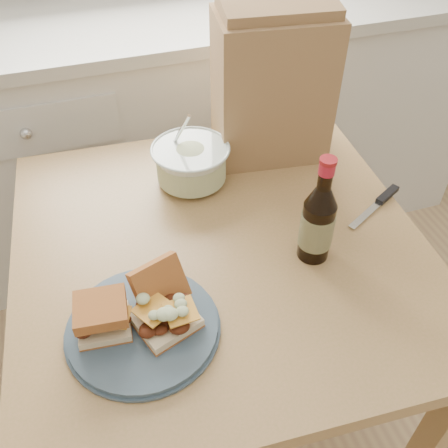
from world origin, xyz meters
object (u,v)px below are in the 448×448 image
object	(u,v)px
dining_table	(221,276)
beer_bottle	(318,222)
plate	(143,328)
paper_bag	(272,88)
coleslaw_bowl	(191,165)

from	to	relation	value
dining_table	beer_bottle	distance (m)	0.29
plate	beer_bottle	xyz separation A→B (m)	(0.39, 0.08, 0.09)
paper_bag	beer_bottle	bearing A→B (deg)	-90.69
dining_table	beer_bottle	bearing A→B (deg)	-23.92
dining_table	coleslaw_bowl	distance (m)	0.29
dining_table	plate	distance (m)	0.30
plate	coleslaw_bowl	world-z (taller)	coleslaw_bowl
dining_table	paper_bag	size ratio (longest dim) A/B	2.58
dining_table	paper_bag	world-z (taller)	paper_bag
beer_bottle	paper_bag	xyz separation A→B (m)	(0.06, 0.40, 0.09)
plate	paper_bag	xyz separation A→B (m)	(0.45, 0.49, 0.18)
dining_table	plate	world-z (taller)	plate
dining_table	coleslaw_bowl	size ratio (longest dim) A/B	4.90
dining_table	coleslaw_bowl	bearing A→B (deg)	93.44
coleslaw_bowl	paper_bag	world-z (taller)	paper_bag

